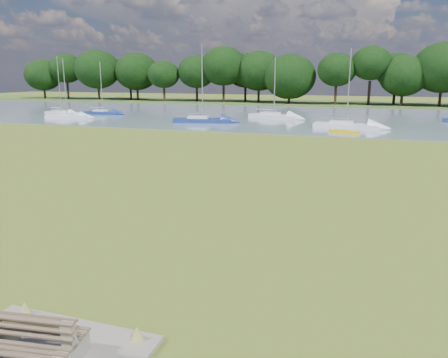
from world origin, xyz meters
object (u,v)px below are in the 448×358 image
(sailboat_1, at_px, (103,112))
(sailboat_8, at_px, (61,112))
(sailboat_4, at_px, (67,115))
(bench_pair, at_px, (32,342))
(sailboat_2, at_px, (346,124))
(sailboat_0, at_px, (273,115))
(kayak, at_px, (344,132))
(sailboat_7, at_px, (202,119))

(sailboat_1, xyz_separation_m, sailboat_8, (-5.13, -2.80, 0.02))
(sailboat_4, bearing_deg, bench_pair, -66.49)
(sailboat_8, bearing_deg, sailboat_2, 6.16)
(sailboat_0, relative_size, sailboat_2, 0.95)
(bench_pair, xyz_separation_m, kayak, (3.59, 39.03, -0.33))
(bench_pair, bearing_deg, sailboat_1, 114.50)
(sailboat_2, bearing_deg, sailboat_7, -174.88)
(sailboat_1, relative_size, sailboat_4, 0.97)
(sailboat_7, bearing_deg, sailboat_1, 149.22)
(sailboat_0, xyz_separation_m, sailboat_4, (-26.34, -8.72, -0.05))
(bench_pair, distance_m, sailboat_0, 52.17)
(sailboat_2, distance_m, sailboat_4, 36.20)
(sailboat_1, bearing_deg, sailboat_7, -19.76)
(sailboat_8, bearing_deg, sailboat_1, 39.71)
(sailboat_0, relative_size, sailboat_1, 1.06)
(sailboat_0, bearing_deg, sailboat_4, -146.23)
(sailboat_1, distance_m, sailboat_2, 35.68)
(sailboat_7, relative_size, sailboat_8, 1.11)
(sailboat_1, relative_size, sailboat_8, 0.91)
(sailboat_0, height_order, sailboat_1, sailboat_0)
(bench_pair, height_order, sailboat_1, sailboat_1)
(kayak, distance_m, sailboat_0, 16.19)
(kayak, xyz_separation_m, sailboat_7, (-17.09, 4.71, 0.33))
(sailboat_0, xyz_separation_m, sailboat_1, (-25.27, -1.96, -0.06))
(sailboat_4, bearing_deg, sailboat_1, 67.27)
(sailboat_1, bearing_deg, sailboat_2, -11.33)
(sailboat_1, height_order, sailboat_4, sailboat_4)
(sailboat_0, bearing_deg, sailboat_7, -116.07)
(bench_pair, xyz_separation_m, sailboat_2, (3.48, 43.58, -0.04))
(sailboat_4, xyz_separation_m, sailboat_7, (19.22, 0.68, 0.06))
(bench_pair, height_order, sailboat_2, sailboat_2)
(bench_pair, distance_m, sailboat_1, 59.02)
(sailboat_0, distance_m, sailboat_8, 30.77)
(kayak, distance_m, sailboat_7, 17.73)
(sailboat_4, bearing_deg, kayak, -20.06)
(sailboat_0, xyz_separation_m, sailboat_8, (-30.40, -4.76, -0.03))
(sailboat_7, bearing_deg, sailboat_2, -12.83)
(sailboat_4, height_order, sailboat_8, sailboat_8)
(sailboat_2, relative_size, sailboat_4, 1.08)
(kayak, bearing_deg, sailboat_2, 110.60)
(kayak, height_order, sailboat_7, sailboat_7)
(kayak, distance_m, sailboat_2, 4.56)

